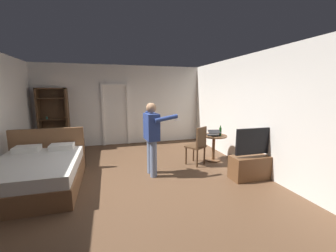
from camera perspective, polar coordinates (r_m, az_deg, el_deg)
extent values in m
plane|color=brown|center=(4.68, -8.92, -14.30)|extent=(7.14, 7.14, 0.00)
cube|color=silver|center=(7.59, -12.29, 5.51)|extent=(5.84, 0.12, 2.75)
cube|color=silver|center=(5.43, 22.20, 3.49)|extent=(0.12, 6.74, 2.75)
cube|color=white|center=(7.53, -17.23, 2.60)|extent=(0.08, 0.08, 2.05)
cube|color=white|center=(7.56, -10.77, 2.89)|extent=(0.08, 0.08, 2.05)
cube|color=white|center=(7.49, -14.33, 10.87)|extent=(0.93, 0.08, 0.08)
cube|color=brown|center=(4.90, -32.11, -12.37)|extent=(1.58, 2.05, 0.35)
cube|color=silver|center=(4.81, -32.42, -9.20)|extent=(1.52, 1.99, 0.22)
cube|color=brown|center=(5.71, -29.70, -5.64)|extent=(1.58, 0.08, 1.02)
cube|color=white|center=(5.53, -33.93, -5.19)|extent=(0.50, 0.34, 0.12)
cube|color=white|center=(5.36, -26.85, -5.02)|extent=(0.50, 0.34, 0.12)
cube|color=#4C331E|center=(7.65, -31.61, 1.41)|extent=(0.06, 0.32, 1.97)
cube|color=#4C331E|center=(7.46, -25.55, 1.73)|extent=(0.06, 0.32, 1.97)
cube|color=#4C331E|center=(7.49, -29.21, 8.90)|extent=(0.88, 0.32, 0.04)
cube|color=#4C331E|center=(7.69, -28.38, 1.72)|extent=(0.88, 0.02, 1.97)
cube|color=#4C331E|center=(7.65, -28.22, -3.31)|extent=(0.82, 0.32, 0.03)
cube|color=#4C331E|center=(7.54, -28.62, 1.57)|extent=(0.82, 0.32, 0.03)
cylinder|color=#357460|center=(7.58, -30.07, 1.91)|extent=(0.05, 0.05, 0.08)
cube|color=#4C331E|center=(7.50, -29.02, 6.54)|extent=(0.82, 0.32, 0.03)
cube|color=brown|center=(5.00, 22.27, -10.23)|extent=(1.04, 0.40, 0.50)
cube|color=black|center=(4.83, 22.85, -3.79)|extent=(0.97, 0.05, 0.56)
cube|color=teal|center=(4.85, 22.63, -3.71)|extent=(0.91, 0.01, 0.50)
cylinder|color=brown|center=(5.87, 12.26, -5.95)|extent=(0.08, 0.08, 0.67)
cylinder|color=brown|center=(5.96, 12.15, -8.92)|extent=(0.41, 0.41, 0.03)
cylinder|color=brown|center=(5.79, 12.38, -2.61)|extent=(0.69, 0.69, 0.03)
cube|color=black|center=(5.77, 12.13, -2.37)|extent=(0.36, 0.29, 0.02)
cube|color=black|center=(5.63, 12.47, -1.50)|extent=(0.36, 0.26, 0.07)
cube|color=navy|center=(5.64, 12.46, -1.49)|extent=(0.32, 0.23, 0.05)
cylinder|color=#174917|center=(5.76, 14.03, -1.49)|extent=(0.06, 0.06, 0.21)
cylinder|color=#174917|center=(5.74, 14.08, -0.18)|extent=(0.03, 0.03, 0.05)
cylinder|color=#4C331E|center=(5.75, 6.93, -7.28)|extent=(0.04, 0.04, 0.45)
cylinder|color=#4C331E|center=(5.48, 4.92, -8.09)|extent=(0.04, 0.04, 0.45)
cylinder|color=#4C331E|center=(5.57, 9.86, -7.89)|extent=(0.04, 0.04, 0.45)
cylinder|color=#4C331E|center=(5.30, 7.92, -8.77)|extent=(0.04, 0.04, 0.45)
cube|color=#4C331E|center=(5.45, 7.46, -5.54)|extent=(0.58, 0.58, 0.04)
cube|color=#4C331E|center=(5.30, 9.06, -3.02)|extent=(0.37, 0.26, 0.50)
cylinder|color=slate|center=(4.88, -4.83, -8.06)|extent=(0.15, 0.15, 0.82)
cylinder|color=slate|center=(4.66, -3.95, -8.92)|extent=(0.15, 0.15, 0.82)
cube|color=navy|center=(4.60, -4.51, -0.18)|extent=(0.30, 0.46, 0.58)
sphere|color=#936B4C|center=(4.55, -4.58, 4.93)|extent=(0.22, 0.22, 0.22)
cylinder|color=navy|center=(4.84, -4.35, 1.55)|extent=(0.33, 0.12, 0.47)
cylinder|color=navy|center=(4.42, -0.49, 2.08)|extent=(0.52, 0.14, 0.17)
cube|color=white|center=(4.50, 2.63, 1.70)|extent=(0.12, 0.05, 0.04)
cube|color=black|center=(6.97, -24.50, -5.20)|extent=(0.66, 0.46, 0.42)
cube|color=black|center=(6.46, -25.12, -6.15)|extent=(0.54, 0.39, 0.47)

